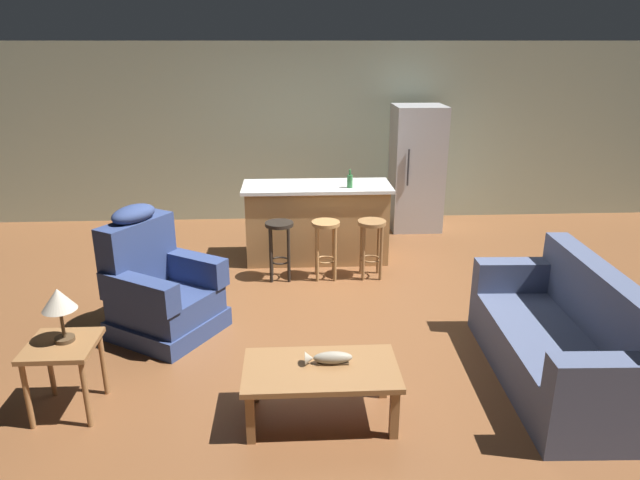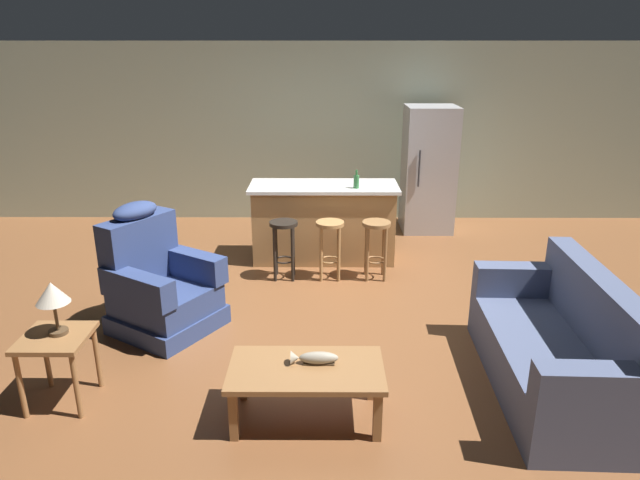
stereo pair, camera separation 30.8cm
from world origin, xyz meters
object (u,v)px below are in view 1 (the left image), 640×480
bar_stool_left (280,240)px  refrigerator (416,168)px  recliner_near_lamp (159,289)px  bar_stool_middle (326,239)px  fish_figurine (328,358)px  bar_stool_right (371,238)px  bottle_tall_green (350,181)px  couch (563,342)px  kitchen_island (317,222)px  coffee_table (321,374)px  table_lamp (59,302)px  end_table (63,355)px

bar_stool_left → refrigerator: size_ratio=0.39×
recliner_near_lamp → bar_stool_middle: bearing=68.3°
fish_figurine → bar_stool_right: size_ratio=0.50×
bar_stool_left → bar_stool_middle: (0.52, 0.00, 0.00)m
bar_stool_right → bottle_tall_green: (-0.21, 0.47, 0.56)m
refrigerator → couch: bearing=-85.2°
fish_figurine → kitchen_island: bearing=88.7°
bar_stool_middle → refrigerator: (1.41, 1.83, 0.41)m
bar_stool_middle → coffee_table: bearing=-94.3°
kitchen_island → bottle_tall_green: (0.38, -0.16, 0.55)m
coffee_table → table_lamp: size_ratio=2.68×
coffee_table → table_lamp: 1.91m
kitchen_island → bottle_tall_green: 0.69m
kitchen_island → recliner_near_lamp: bearing=-130.5°
fish_figurine → end_table: size_ratio=0.61×
end_table → kitchen_island: size_ratio=0.31×
bar_stool_left → bar_stool_right: bearing=0.0°
end_table → bottle_tall_green: bottle_tall_green is taller
bar_stool_right → refrigerator: 2.08m
table_lamp → bar_stool_left: (1.51, 2.37, -0.40)m
fish_figurine → bar_stool_middle: (0.14, 2.55, 0.01)m
table_lamp → fish_figurine: bearing=-5.3°
kitchen_island → bar_stool_right: (0.59, -0.63, -0.01)m
recliner_near_lamp → bar_stool_right: recliner_near_lamp is taller
refrigerator → bar_stool_middle: bearing=-127.7°
bar_stool_right → coffee_table: bearing=-105.5°
bar_stool_middle → bottle_tall_green: 0.80m
table_lamp → kitchen_island: table_lamp is taller
bar_stool_left → kitchen_island: bearing=54.3°
coffee_table → end_table: end_table is taller
table_lamp → bar_stool_right: table_lamp is taller
recliner_near_lamp → bar_stool_middle: 2.01m
couch → kitchen_island: (-1.82, 2.83, 0.14)m
fish_figurine → recliner_near_lamp: bearing=137.5°
fish_figurine → bar_stool_middle: bearing=86.8°
bottle_tall_green → fish_figurine: bearing=-98.6°
coffee_table → bar_stool_left: bar_stool_left is taller
coffee_table → kitchen_island: (0.13, 3.23, 0.11)m
kitchen_island → bar_stool_middle: size_ratio=2.65×
recliner_near_lamp → kitchen_island: 2.39m
couch → refrigerator: 4.08m
bar_stool_left → bottle_tall_green: bearing=29.3°
refrigerator → recliner_near_lamp: bearing=-135.2°
recliner_near_lamp → table_lamp: 1.33m
couch → bar_stool_left: 3.17m
couch → bar_stool_middle: 2.82m
kitchen_island → end_table: bearing=-123.0°
table_lamp → bar_stool_right: 3.51m
bar_stool_right → kitchen_island: bearing=133.3°
coffee_table → couch: 1.99m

